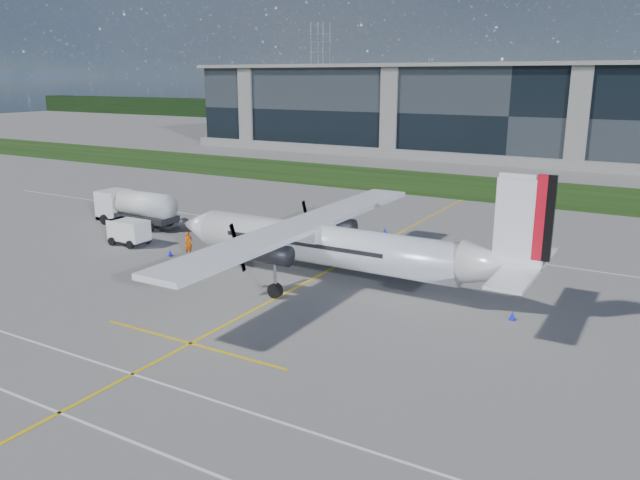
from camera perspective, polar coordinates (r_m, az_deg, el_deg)
name	(u,v)px	position (r m, az deg, el deg)	size (l,w,h in m)	color
ground	(439,196)	(73.81, 10.83, 3.96)	(400.00, 400.00, 0.00)	slate
grass_strip	(461,186)	(81.28, 12.74, 4.86)	(400.00, 18.00, 0.04)	black
terminal_building	(524,113)	(111.27, 18.12, 10.96)	(120.00, 20.00, 15.00)	black
tree_line	(578,120)	(170.52, 22.49, 10.13)	(400.00, 6.00, 6.00)	black
pylon_west	(320,71)	(206.57, 0.04, 15.17)	(9.00, 4.60, 30.00)	gray
yellow_taxiway_centerline	(338,265)	(45.85, 1.64, -2.34)	(0.20, 70.00, 0.01)	yellow
white_lane_line	(14,395)	(31.06, -26.17, -12.58)	(90.00, 0.15, 0.01)	white
turboprop_aircraft	(336,223)	(40.70, 1.51, 1.55)	(26.88, 27.88, 8.36)	white
fuel_tanker_truck	(132,208)	(60.57, -16.84, 2.85)	(8.76, 2.85, 3.28)	silver
baggage_tug	(129,232)	(53.60, -17.06, 0.67)	(3.44, 2.07, 2.07)	white
ground_crew_person	(188,241)	(49.51, -11.93, -0.13)	(0.84, 0.60, 2.06)	#F25907
safety_cone_nose_port	(191,258)	(47.80, -11.74, -1.63)	(0.36, 0.36, 0.50)	#0C19D7
safety_cone_stbdwing	(385,230)	(55.57, 5.96, 0.90)	(0.36, 0.36, 0.50)	#0C19D7
safety_cone_fwd	(170,253)	(49.53, -13.54, -1.16)	(0.36, 0.36, 0.50)	#0C19D7
safety_cone_nose_stbd	(211,248)	(50.34, -9.93, -0.71)	(0.36, 0.36, 0.50)	#0C19D7
safety_cone_tail	(512,316)	(37.43, 17.18, -6.63)	(0.36, 0.36, 0.50)	#0C19D7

